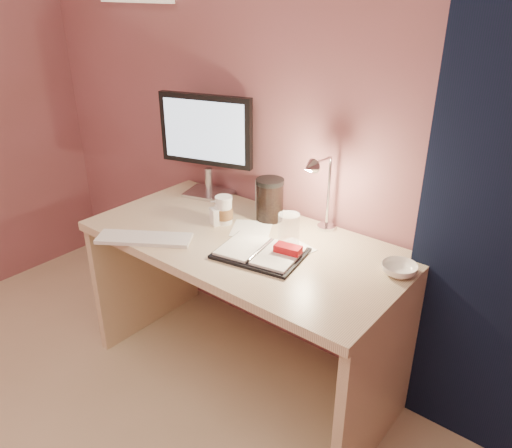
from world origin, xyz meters
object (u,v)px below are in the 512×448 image
Objects in this scene: monitor at (207,137)px; product_box at (269,195)px; desk_lamp at (320,188)px; keyboard at (144,238)px; dark_jar at (270,202)px; planner at (263,252)px; coffee_cup at (224,211)px; clear_cup at (289,232)px; bowl at (399,269)px; lotion_bottle at (217,212)px; desk at (255,277)px.

monitor is 0.42m from product_box.
desk_lamp is at bearing -23.75° from product_box.
dark_jar is (0.28, 0.50, 0.08)m from keyboard.
dark_jar is 0.50× the size of desk_lamp.
planner is 0.35m from coffee_cup.
clear_cup is 0.45m from bowl.
dark_jar is (-0.67, 0.08, 0.07)m from bowl.
monitor reaches higher than planner.
product_box is (-0.74, 0.17, 0.06)m from bowl.
planner is at bearing -56.97° from dark_jar.
product_box is at bearing 73.35° from lotion_bottle.
product_box is at bearing 114.74° from desk.
dark_jar is (-0.19, 0.29, 0.07)m from planner.
desk is 0.34m from lotion_bottle.
monitor is (-0.46, 0.19, 0.53)m from desk.
clear_cup is at bearing -1.14° from keyboard.
monitor is at bearing -179.03° from desk_lamp.
bowl is (0.63, 0.07, 0.25)m from desk.
desk is 0.68m from bowl.
coffee_cup is 0.37× the size of desk_lamp.
dark_jar is (0.15, 0.19, 0.03)m from lotion_bottle.
desk is 2.73× the size of monitor.
lotion_bottle is 0.67× the size of dark_jar.
keyboard is 2.59× the size of product_box.
dark_jar is at bearing 51.66° from lotion_bottle.
coffee_cup is at bearing -174.44° from bowl.
clear_cup is 0.99× the size of product_box.
product_box is at bearing 169.44° from desk_lamp.
lotion_bottle is at bearing -56.62° from monitor.
monitor reaches higher than clear_cup.
coffee_cup is 0.37m from clear_cup.
product_box is at bearing 75.25° from coffee_cup.
dark_jar is at bearing -21.28° from monitor.
bowl is at bearing 5.56° from coffee_cup.
monitor reaches higher than dark_jar.
planner is 2.83× the size of bowl.
clear_cup is at bearing -37.24° from dark_jar.
lotion_bottle is 0.33× the size of desk_lamp.
lotion_bottle is (-0.34, 0.09, 0.04)m from planner.
product_box is at bearing 129.49° from dark_jar.
desk_lamp is (0.68, -0.04, -0.09)m from monitor.
clear_cup is 1.14× the size of bowl.
dark_jar is 0.29m from desk_lamp.
keyboard is 0.63m from product_box.
desk_lamp is (0.40, 0.16, 0.16)m from coffee_cup.
bowl is 0.38× the size of desk_lamp.
lotion_bottle is (-0.82, -0.11, 0.04)m from bowl.
planner is at bearing -44.27° from monitor.
lotion_bottle reaches higher than bowl.
desk_lamp is at bearing 9.02° from keyboard.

